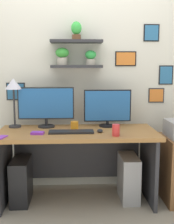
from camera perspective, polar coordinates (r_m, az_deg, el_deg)
name	(u,v)px	position (r m, az deg, el deg)	size (l,w,h in m)	color
ground_plane	(78,200)	(3.17, -1.84, -17.09)	(8.00, 8.00, 0.00)	gray
back_wall_assembly	(77,70)	(3.29, -2.08, 8.29)	(4.40, 0.24, 2.70)	silver
desk	(77,149)	(3.03, -1.91, -7.43)	(1.60, 0.68, 0.75)	#9E6B38
monitor_left	(46,105)	(3.11, -8.11, 1.31)	(0.60, 0.18, 0.43)	black
monitor_right	(107,108)	(3.12, 4.07, 0.85)	(0.51, 0.18, 0.40)	black
keyboard	(71,132)	(2.84, -3.14, -3.93)	(0.44, 0.14, 0.02)	black
computer_mouse	(100,131)	(2.86, 2.58, -3.73)	(0.06, 0.09, 0.03)	black
desk_lamp	(14,88)	(3.14, -14.34, 4.58)	(0.18, 0.18, 0.52)	#2D2D33
cell_phone	(1,137)	(2.76, -16.63, -4.81)	(0.07, 0.14, 0.01)	purple
coffee_mug	(75,126)	(2.96, -2.49, -2.73)	(0.08, 0.08, 0.09)	orange
scissors_tray	(38,133)	(2.82, -9.77, -4.12)	(0.12, 0.08, 0.02)	purple
water_cup	(116,130)	(2.72, 5.74, -3.60)	(0.07, 0.07, 0.11)	red
computer_tower_left	(21,181)	(3.14, -12.88, -13.08)	(0.18, 0.40, 0.45)	black
computer_tower_right	(128,177)	(3.15, 8.20, -12.70)	(0.18, 0.40, 0.47)	#99999E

